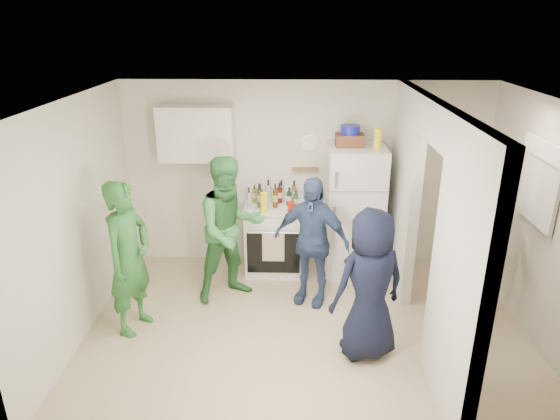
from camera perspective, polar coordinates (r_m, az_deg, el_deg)
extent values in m
plane|color=tan|center=(5.72, 2.99, -13.27)|extent=(4.80, 4.80, 0.00)
plane|color=silver|center=(6.72, 2.89, 4.00)|extent=(4.80, 0.00, 4.80)
plane|color=silver|center=(3.61, 3.96, -12.20)|extent=(4.80, 0.00, 4.80)
plane|color=silver|center=(5.58, -22.19, -1.27)|extent=(0.00, 3.40, 3.40)
plane|color=silver|center=(5.72, 28.05, -1.72)|extent=(0.00, 3.40, 3.40)
plane|color=white|center=(4.77, 3.57, 12.30)|extent=(4.80, 4.80, 0.00)
cube|color=silver|center=(6.29, 13.99, 2.17)|extent=(0.12, 1.20, 2.50)
cube|color=silver|center=(4.34, 19.81, -7.39)|extent=(0.12, 1.20, 2.50)
cube|color=silver|center=(5.00, 17.60, 9.43)|extent=(0.12, 1.00, 0.40)
cube|color=white|center=(6.69, -0.64, -3.23)|extent=(0.78, 0.65, 0.94)
cube|color=silver|center=(6.51, -9.55, 8.63)|extent=(0.95, 0.34, 0.70)
cube|color=silver|center=(6.55, 8.46, -0.23)|extent=(0.71, 0.69, 1.73)
cube|color=brown|center=(6.31, 7.96, 7.93)|extent=(0.35, 0.25, 0.15)
cylinder|color=navy|center=(6.28, 8.02, 9.08)|extent=(0.24, 0.24, 0.11)
cylinder|color=yellow|center=(6.20, 11.09, 7.97)|extent=(0.09, 0.09, 0.25)
cylinder|color=white|center=(6.58, 3.40, 7.68)|extent=(0.22, 0.02, 0.22)
cube|color=olive|center=(6.64, 2.91, 4.69)|extent=(0.35, 0.08, 0.03)
cube|color=black|center=(5.76, 27.73, 2.73)|extent=(0.03, 0.70, 0.80)
cube|color=white|center=(5.75, 27.60, 2.73)|extent=(0.04, 0.76, 0.86)
cube|color=white|center=(5.65, 27.97, 6.10)|extent=(0.04, 0.82, 0.18)
cylinder|color=yellow|center=(6.27, -1.84, 0.89)|extent=(0.09, 0.09, 0.25)
cylinder|color=red|center=(6.30, 1.27, 0.37)|extent=(0.09, 0.09, 0.12)
imported|color=#2B6D32|center=(5.53, -16.88, -5.27)|extent=(0.59, 0.72, 1.71)
imported|color=#377E3F|center=(5.93, -5.67, -2.23)|extent=(1.08, 1.02, 1.77)
imported|color=navy|center=(5.85, 3.59, -3.58)|extent=(1.00, 0.69, 1.57)
imported|color=black|center=(5.00, 10.20, -8.47)|extent=(0.90, 0.75, 1.57)
imported|color=black|center=(5.88, 21.10, -5.00)|extent=(0.66, 1.05, 1.56)
cylinder|color=olive|center=(6.59, -2.93, 1.90)|extent=(0.06, 0.06, 0.24)
cylinder|color=#27531B|center=(6.40, -2.27, 1.65)|extent=(0.07, 0.07, 0.32)
cylinder|color=#B6BDC5|center=(6.61, -1.33, 2.22)|extent=(0.08, 0.08, 0.30)
cylinder|color=#562F0F|center=(6.39, -0.55, 1.64)|extent=(0.07, 0.07, 0.32)
cylinder|color=#9B9FAC|center=(6.64, 0.17, 2.23)|extent=(0.08, 0.08, 0.28)
cylinder|color=#12331D|center=(6.48, 1.06, 1.56)|extent=(0.07, 0.07, 0.24)
cylinder|color=brown|center=(6.59, 1.61, 2.14)|extent=(0.07, 0.07, 0.29)
cylinder|color=#9CA1A7|center=(6.38, -3.56, 1.40)|extent=(0.06, 0.06, 0.29)
cylinder|color=#49170C|center=(6.57, -0.07, 1.99)|extent=(0.08, 0.08, 0.27)
cylinder|color=#1F5C28|center=(6.38, 1.82, 1.23)|extent=(0.06, 0.06, 0.24)
cylinder|color=maroon|center=(6.51, -2.41, 1.86)|extent=(0.06, 0.06, 0.29)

